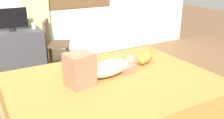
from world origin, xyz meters
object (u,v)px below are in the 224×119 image
person_lying (102,68)px  tv_monitor (11,19)px  desk (14,54)px  bed (113,101)px  cup (34,26)px  cat (146,58)px  chair_by_desk (53,41)px

person_lying → tv_monitor: (-0.61, 1.80, 0.28)m
desk → tv_monitor: bearing=-0.0°
bed → cup: size_ratio=23.46×
tv_monitor → bed: bearing=-70.2°
cat → chair_by_desk: bearing=113.4°
person_lying → desk: bearing=109.7°
cat → tv_monitor: (-1.30, 1.69, 0.33)m
person_lying → cat: (0.69, 0.11, -0.05)m
person_lying → tv_monitor: 1.92m
cat → chair_by_desk: 1.76m
cat → tv_monitor: tv_monitor is taller
cat → cup: (-0.97, 1.68, 0.20)m
bed → cat: bearing=20.6°
tv_monitor → cup: (0.33, -0.01, -0.13)m
person_lying → chair_by_desk: (-0.01, 1.73, -0.13)m
cat → cup: 1.95m
bed → desk: size_ratio=2.48×
cat → chair_by_desk: size_ratio=0.37×
tv_monitor → chair_by_desk: (0.60, -0.07, -0.41)m
bed → desk: (-0.72, 1.92, 0.11)m
person_lying → chair_by_desk: size_ratio=1.10×
bed → cat: (0.61, 0.23, 0.33)m
desk → cup: 0.55m
cat → cup: bearing=120.1°
cat → tv_monitor: 2.15m
desk → tv_monitor: (0.03, -0.00, 0.55)m
bed → tv_monitor: tv_monitor is taller
person_lying → chair_by_desk: bearing=90.5°
tv_monitor → cup: bearing=-1.2°
cat → desk: bearing=128.2°
bed → cup: bearing=100.8°
desk → cat: bearing=-51.8°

